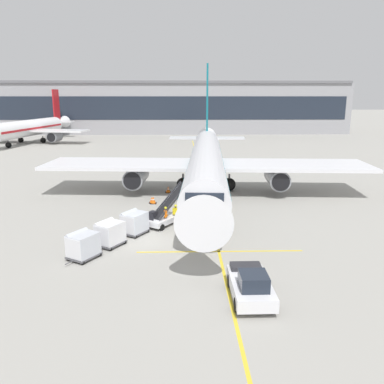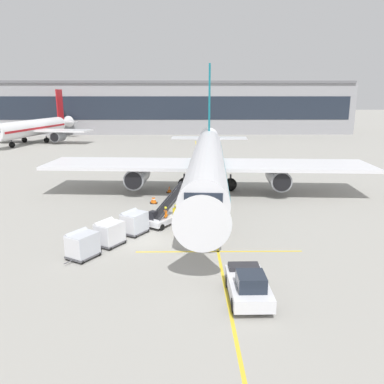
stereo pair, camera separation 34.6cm
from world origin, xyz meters
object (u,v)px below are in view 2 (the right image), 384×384
object	(u,v)px
safety_cone_engine_keepout	(169,189)
safety_cone_wingtip	(153,200)
ground_crew_by_carts	(176,213)
pushback_tug	(248,285)
distant_airplane	(33,128)
ground_crew_by_loader	(166,215)
baggage_cart_lead	(134,222)
safety_cone_nose_mark	(154,200)
baggage_cart_second	(109,232)
baggage_cart_third	(82,244)
parked_airplane	(207,161)
belt_loader	(165,214)

from	to	relation	value
safety_cone_engine_keepout	safety_cone_wingtip	world-z (taller)	safety_cone_engine_keepout
ground_crew_by_carts	safety_cone_engine_keepout	distance (m)	11.48
pushback_tug	distant_airplane	size ratio (longest dim) A/B	0.12
ground_crew_by_loader	safety_cone_engine_keepout	bearing A→B (deg)	91.06
baggage_cart_lead	safety_cone_nose_mark	bearing A→B (deg)	84.56
baggage_cart_lead	distant_airplane	bearing A→B (deg)	116.75
baggage_cart_second	baggage_cart_third	size ratio (longest dim) A/B	1.00
pushback_tug	safety_cone_wingtip	distance (m)	21.31
parked_airplane	distant_airplane	world-z (taller)	parked_airplane
safety_cone_wingtip	baggage_cart_lead	bearing A→B (deg)	-94.27
belt_loader	distant_airplane	distance (m)	70.63
safety_cone_wingtip	ground_crew_by_loader	bearing A→B (deg)	-76.77
belt_loader	safety_cone_nose_mark	xyz separation A→B (m)	(-1.47, 6.87, -0.54)
pushback_tug	parked_airplane	bearing A→B (deg)	92.28
baggage_cart_third	distant_airplane	xyz separation A→B (m)	(-29.28, 68.77, 2.50)
baggage_cart_second	baggage_cart_lead	bearing A→B (deg)	58.53
parked_airplane	pushback_tug	bearing A→B (deg)	-87.72
parked_airplane	baggage_cart_third	world-z (taller)	parked_airplane
parked_airplane	pushback_tug	world-z (taller)	parked_airplane
belt_loader	baggage_cart_third	bearing A→B (deg)	-126.17
baggage_cart_second	ground_crew_by_loader	xyz separation A→B (m)	(4.01, 4.38, -0.00)
baggage_cart_third	safety_cone_nose_mark	size ratio (longest dim) A/B	3.65
baggage_cart_lead	baggage_cart_second	xyz separation A→B (m)	(-1.52, -2.49, 0.00)
parked_airplane	baggage_cart_lead	world-z (taller)	parked_airplane
ground_crew_by_loader	ground_crew_by_carts	xyz separation A→B (m)	(0.84, 0.66, 0.00)
parked_airplane	baggage_cart_second	world-z (taller)	parked_airplane
belt_loader	pushback_tug	distance (m)	14.08
baggage_cart_second	ground_crew_by_carts	bearing A→B (deg)	46.09
baggage_cart_third	safety_cone_wingtip	xyz separation A→B (m)	(3.64, 14.31, -0.68)
belt_loader	baggage_cart_lead	size ratio (longest dim) A/B	1.82
safety_cone_wingtip	baggage_cart_second	bearing A→B (deg)	-100.57
baggage_cart_lead	safety_cone_wingtip	bearing A→B (deg)	85.73
safety_cone_wingtip	safety_cone_engine_keepout	bearing A→B (deg)	70.93
belt_loader	ground_crew_by_carts	distance (m)	1.00
belt_loader	pushback_tug	bearing A→B (deg)	-67.92
belt_loader	safety_cone_wingtip	size ratio (longest dim) A/B	7.59
baggage_cart_second	pushback_tug	distance (m)	12.29
belt_loader	safety_cone_nose_mark	bearing A→B (deg)	102.08
baggage_cart_lead	safety_cone_wingtip	distance (m)	9.52
baggage_cart_lead	ground_crew_by_loader	xyz separation A→B (m)	(2.49, 1.89, -0.00)
ground_crew_by_loader	safety_cone_engine_keepout	world-z (taller)	ground_crew_by_loader
baggage_cart_third	safety_cone_engine_keepout	xyz separation A→B (m)	(5.19, 18.81, -0.63)
ground_crew_by_loader	safety_cone_wingtip	world-z (taller)	ground_crew_by_loader
baggage_cart_lead	safety_cone_wingtip	size ratio (longest dim) A/B	4.16
baggage_cart_third	pushback_tug	bearing A→B (deg)	-28.86
parked_airplane	baggage_cart_lead	distance (m)	15.70
pushback_tug	ground_crew_by_carts	size ratio (longest dim) A/B	2.53
safety_cone_wingtip	distant_airplane	size ratio (longest dim) A/B	0.02
baggage_cart_second	parked_airplane	bearing A→B (deg)	63.52
pushback_tug	distant_airplane	xyz separation A→B (m)	(-39.86, 74.59, 2.67)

